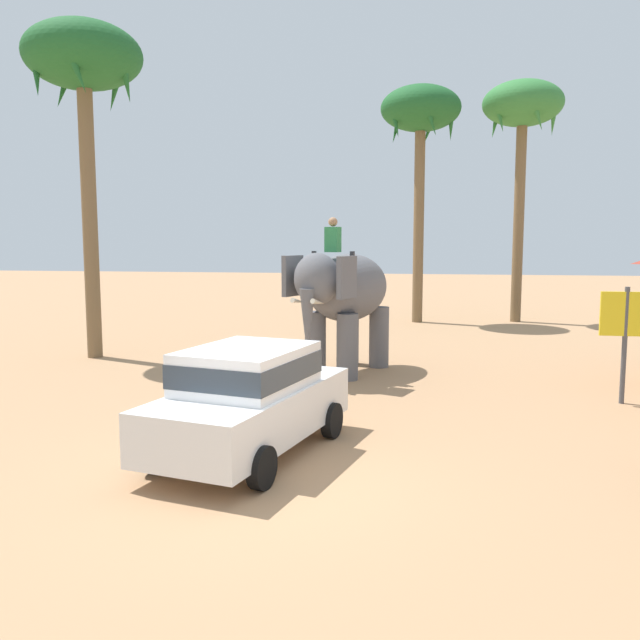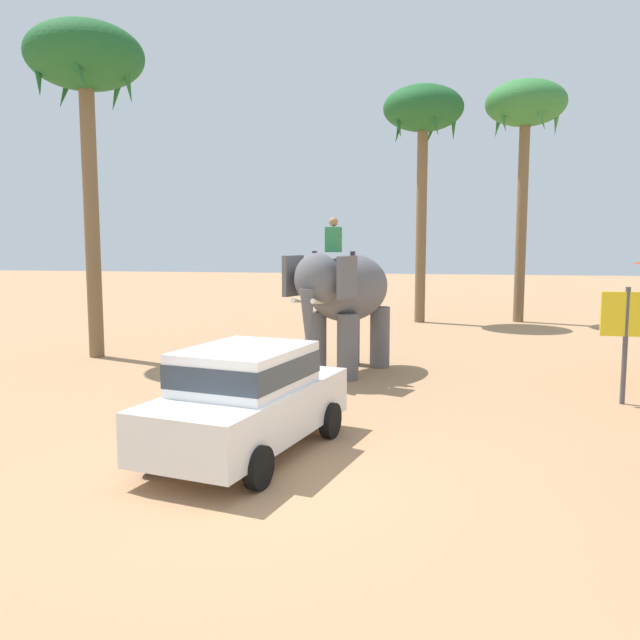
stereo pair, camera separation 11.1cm
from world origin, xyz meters
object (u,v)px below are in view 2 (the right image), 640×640
(elephant_with_mahout, at_px, (345,295))
(palm_tree_behind_elephant, at_px, (85,68))
(car_sedan_foreground, at_px, (248,396))
(signboard_yellow, at_px, (626,322))
(palm_tree_near_hut, at_px, (525,112))
(palm_tree_left_of_road, at_px, (423,117))

(elephant_with_mahout, bearing_deg, palm_tree_behind_elephant, 172.02)
(car_sedan_foreground, relative_size, signboard_yellow, 1.82)
(palm_tree_near_hut, relative_size, palm_tree_left_of_road, 1.02)
(palm_tree_behind_elephant, distance_m, signboard_yellow, 15.19)
(palm_tree_behind_elephant, bearing_deg, car_sedan_foreground, -48.21)
(car_sedan_foreground, height_order, palm_tree_near_hut, palm_tree_near_hut)
(palm_tree_behind_elephant, bearing_deg, elephant_with_mahout, -7.98)
(car_sedan_foreground, bearing_deg, palm_tree_near_hut, 71.94)
(car_sedan_foreground, height_order, elephant_with_mahout, elephant_with_mahout)
(palm_tree_left_of_road, bearing_deg, car_sedan_foreground, -96.56)
(car_sedan_foreground, relative_size, elephant_with_mahout, 1.09)
(car_sedan_foreground, xyz_separation_m, palm_tree_near_hut, (6.06, 18.59, 7.53))
(car_sedan_foreground, height_order, palm_tree_left_of_road, palm_tree_left_of_road)
(elephant_with_mahout, bearing_deg, car_sedan_foreground, -94.66)
(car_sedan_foreground, xyz_separation_m, signboard_yellow, (6.60, 4.49, 0.76))
(palm_tree_left_of_road, bearing_deg, palm_tree_near_hut, 12.30)
(palm_tree_left_of_road, bearing_deg, palm_tree_behind_elephant, -131.39)
(palm_tree_behind_elephant, relative_size, palm_tree_near_hut, 0.95)
(palm_tree_near_hut, bearing_deg, signboard_yellow, -87.80)
(signboard_yellow, bearing_deg, palm_tree_near_hut, 92.20)
(palm_tree_behind_elephant, distance_m, palm_tree_left_of_road, 13.42)
(car_sedan_foreground, distance_m, palm_tree_behind_elephant, 12.48)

